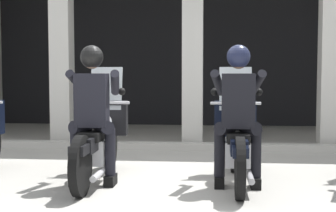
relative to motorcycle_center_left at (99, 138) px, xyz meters
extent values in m
plane|color=#A8A59E|center=(0.81, 3.05, -0.50)|extent=(80.00, 80.00, 0.00)
cube|color=black|center=(0.99, 6.23, 1.09)|extent=(10.21, 0.24, 3.19)
cube|color=beige|center=(-1.31, 2.81, 0.87)|extent=(0.35, 0.36, 2.75)
cube|color=beige|center=(0.99, 2.81, 0.87)|extent=(0.35, 0.36, 2.75)
cube|color=beige|center=(3.30, 2.81, 0.87)|extent=(0.35, 0.36, 2.75)
cube|color=#B7B5AD|center=(0.99, 2.31, -0.44)|extent=(9.81, 0.24, 0.12)
cylinder|color=black|center=(0.00, 0.58, -0.18)|extent=(0.09, 0.64, 0.64)
cylinder|color=black|center=(0.00, -0.82, -0.18)|extent=(0.09, 0.64, 0.64)
cube|color=black|center=(0.00, 0.58, 0.03)|extent=(0.14, 0.44, 0.08)
cube|color=silver|center=(0.00, -0.17, -0.13)|extent=(0.28, 0.44, 0.28)
cube|color=black|center=(0.00, -0.12, 0.00)|extent=(0.18, 1.24, 0.16)
ellipsoid|color=#B2B2B7|center=(0.00, 0.10, 0.18)|extent=(0.26, 0.48, 0.22)
cube|color=black|center=(0.00, -0.30, 0.07)|extent=(0.24, 0.52, 0.10)
cube|color=black|center=(0.00, -0.76, 0.00)|extent=(0.16, 0.48, 0.10)
cylinder|color=silver|center=(0.00, 0.52, 0.06)|extent=(0.05, 0.24, 0.53)
cube|color=black|center=(0.00, 0.46, 0.20)|extent=(0.52, 0.16, 0.44)
sphere|color=silver|center=(0.00, 0.56, 0.22)|extent=(0.18, 0.18, 0.18)
cube|color=silver|center=(0.00, 0.44, 0.57)|extent=(0.40, 0.14, 0.54)
cylinder|color=silver|center=(0.00, 0.36, 0.40)|extent=(0.62, 0.04, 0.04)
cylinder|color=silver|center=(0.12, -0.52, -0.32)|extent=(0.07, 0.55, 0.07)
cube|color=black|center=(0.00, -0.32, 0.47)|extent=(0.36, 0.22, 0.60)
cube|color=#591414|center=(0.00, -0.20, 0.49)|extent=(0.05, 0.02, 0.32)
sphere|color=tan|center=(0.00, -0.30, 0.92)|extent=(0.21, 0.21, 0.21)
sphere|color=black|center=(0.00, -0.30, 0.95)|extent=(0.26, 0.26, 0.26)
cylinder|color=black|center=(0.14, -0.30, 0.16)|extent=(0.26, 0.29, 0.17)
cylinder|color=black|center=(0.20, -0.30, -0.12)|extent=(0.12, 0.12, 0.53)
cube|color=black|center=(0.20, -0.29, -0.44)|extent=(0.11, 0.26, 0.12)
cylinder|color=black|center=(-0.14, -0.30, 0.16)|extent=(0.26, 0.29, 0.17)
cylinder|color=black|center=(-0.20, -0.30, -0.12)|extent=(0.12, 0.12, 0.53)
cube|color=black|center=(-0.20, -0.29, -0.44)|extent=(0.11, 0.26, 0.12)
cylinder|color=black|center=(0.22, -0.09, 0.66)|extent=(0.19, 0.48, 0.31)
sphere|color=black|center=(0.26, 0.12, 0.55)|extent=(0.09, 0.09, 0.09)
cylinder|color=black|center=(-0.22, -0.09, 0.66)|extent=(0.19, 0.48, 0.31)
sphere|color=black|center=(-0.26, 0.12, 0.55)|extent=(0.09, 0.09, 0.09)
cylinder|color=black|center=(1.63, 0.62, -0.18)|extent=(0.09, 0.64, 0.64)
cylinder|color=black|center=(1.63, -0.78, -0.18)|extent=(0.09, 0.64, 0.64)
cube|color=black|center=(1.63, 0.62, 0.03)|extent=(0.14, 0.44, 0.08)
cube|color=silver|center=(1.63, -0.13, -0.13)|extent=(0.28, 0.44, 0.28)
cube|color=black|center=(1.63, -0.08, 0.00)|extent=(0.18, 1.24, 0.16)
ellipsoid|color=#1E2338|center=(1.63, 0.14, 0.18)|extent=(0.26, 0.48, 0.22)
cube|color=black|center=(1.63, -0.26, 0.07)|extent=(0.24, 0.52, 0.10)
cube|color=black|center=(1.63, -0.72, 0.00)|extent=(0.16, 0.48, 0.10)
cylinder|color=silver|center=(1.63, 0.56, 0.06)|extent=(0.05, 0.24, 0.53)
cube|color=black|center=(1.63, 0.50, 0.20)|extent=(0.52, 0.16, 0.44)
sphere|color=silver|center=(1.63, 0.60, 0.22)|extent=(0.18, 0.18, 0.18)
cube|color=silver|center=(1.63, 0.48, 0.57)|extent=(0.40, 0.14, 0.54)
cylinder|color=silver|center=(1.63, 0.40, 0.40)|extent=(0.62, 0.04, 0.04)
cylinder|color=silver|center=(1.75, -0.48, -0.32)|extent=(0.07, 0.55, 0.07)
cube|color=black|center=(1.63, -0.28, 0.47)|extent=(0.36, 0.22, 0.60)
cube|color=#14193F|center=(1.63, -0.16, 0.49)|extent=(0.05, 0.02, 0.32)
sphere|color=#936B51|center=(1.63, -0.26, 0.92)|extent=(0.21, 0.21, 0.21)
sphere|color=#191E38|center=(1.63, -0.26, 0.95)|extent=(0.26, 0.26, 0.26)
cylinder|color=black|center=(1.77, -0.26, 0.16)|extent=(0.26, 0.29, 0.17)
cylinder|color=black|center=(1.83, -0.26, -0.12)|extent=(0.12, 0.12, 0.53)
cube|color=black|center=(1.83, -0.25, -0.44)|extent=(0.11, 0.26, 0.12)
cylinder|color=black|center=(1.49, -0.26, 0.16)|extent=(0.26, 0.29, 0.17)
cylinder|color=black|center=(1.43, -0.26, -0.12)|extent=(0.12, 0.12, 0.53)
cube|color=black|center=(1.43, -0.25, -0.44)|extent=(0.11, 0.26, 0.12)
cylinder|color=black|center=(1.85, -0.05, 0.66)|extent=(0.19, 0.48, 0.31)
sphere|color=black|center=(1.89, 0.16, 0.55)|extent=(0.09, 0.09, 0.09)
cylinder|color=black|center=(1.41, -0.05, 0.66)|extent=(0.19, 0.48, 0.31)
sphere|color=black|center=(1.37, 0.16, 0.55)|extent=(0.09, 0.09, 0.09)
camera|label=1|loc=(1.37, -5.79, 0.80)|focal=53.40mm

